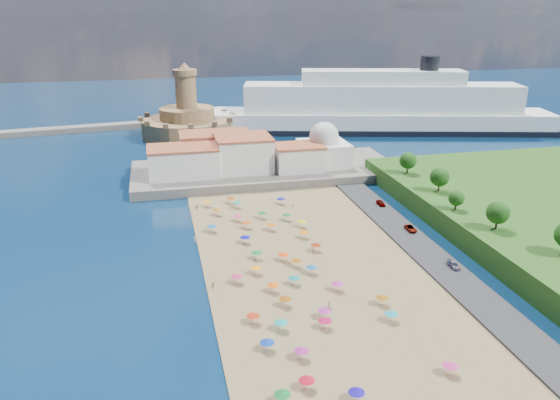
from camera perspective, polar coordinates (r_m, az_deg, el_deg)
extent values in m
plane|color=#071938|center=(120.10, 0.82, -7.66)|extent=(700.00, 700.00, 0.00)
cube|color=#59544C|center=(187.97, -1.50, 3.06)|extent=(90.00, 36.00, 3.00)
cube|color=#59544C|center=(218.80, -9.02, 5.13)|extent=(18.00, 70.00, 2.40)
cube|color=silver|center=(179.22, -10.08, 3.93)|extent=(22.00, 14.00, 9.00)
cube|color=silver|center=(182.82, -3.86, 4.82)|extent=(18.00, 16.00, 11.00)
cube|color=silver|center=(183.03, 1.94, 4.39)|extent=(16.00, 12.00, 8.00)
cube|color=silver|center=(193.46, -6.78, 5.41)|extent=(24.00, 14.00, 10.00)
cube|color=silver|center=(189.45, 4.57, 4.86)|extent=(16.00, 16.00, 8.00)
sphere|color=silver|center=(188.02, 4.62, 6.63)|extent=(10.00, 10.00, 10.00)
cylinder|color=silver|center=(187.21, 4.65, 7.77)|extent=(1.20, 1.20, 1.60)
cylinder|color=#97724B|center=(247.34, -9.60, 7.43)|extent=(40.00, 40.00, 8.00)
cylinder|color=#97724B|center=(246.08, -9.68, 8.91)|extent=(24.00, 24.00, 5.00)
cylinder|color=#97724B|center=(244.54, -9.81, 11.10)|extent=(9.00, 9.00, 14.00)
cylinder|color=#97724B|center=(243.50, -9.93, 13.00)|extent=(10.40, 10.40, 2.40)
cone|color=#97724B|center=(243.22, -9.96, 13.64)|extent=(6.00, 6.00, 3.00)
cube|color=black|center=(259.58, 10.32, 7.34)|extent=(157.19, 60.27, 2.51)
cube|color=white|center=(258.90, 10.37, 8.08)|extent=(156.12, 59.64, 9.31)
cube|color=white|center=(257.00, 10.52, 10.45)|extent=(125.00, 48.12, 12.42)
cube|color=white|center=(255.74, 10.65, 12.51)|extent=(73.79, 31.58, 6.21)
cylinder|color=black|center=(259.25, 15.38, 13.63)|extent=(8.28, 8.28, 6.21)
cylinder|color=gray|center=(129.46, 3.76, -4.98)|extent=(0.07, 0.07, 2.00)
cone|color=maroon|center=(129.09, 3.77, -4.62)|extent=(2.50, 2.50, 0.60)
cylinder|color=gray|center=(114.46, 1.48, -8.42)|extent=(0.07, 0.07, 2.00)
cone|color=#0E7D81|center=(114.04, 1.48, -8.02)|extent=(2.50, 2.50, 0.60)
cylinder|color=gray|center=(111.73, -0.74, -9.16)|extent=(0.07, 0.07, 2.00)
cone|color=#E7570A|center=(111.30, -0.74, -8.76)|extent=(2.50, 2.50, 0.60)
cylinder|color=gray|center=(115.34, -4.50, -8.25)|extent=(0.07, 0.07, 2.00)
cone|color=#C32957|center=(114.93, -4.51, -7.85)|extent=(2.50, 2.50, 0.60)
cylinder|color=gray|center=(106.95, 0.51, -10.58)|extent=(0.07, 0.07, 2.00)
cone|color=#8B440C|center=(106.50, 0.51, -10.16)|extent=(2.50, 2.50, 0.60)
cylinder|color=gray|center=(109.15, 10.62, -10.28)|extent=(0.07, 0.07, 2.00)
cone|color=#8B530C|center=(108.71, 10.65, -9.87)|extent=(2.50, 2.50, 0.60)
cylinder|color=gray|center=(104.31, 11.53, -11.87)|extent=(0.07, 0.07, 2.00)
cone|color=teal|center=(103.85, 11.57, -11.45)|extent=(2.50, 2.50, 0.60)
cylinder|color=gray|center=(136.44, 2.49, -3.62)|extent=(0.07, 0.07, 2.00)
cone|color=#CC7209|center=(136.09, 2.50, -3.27)|extent=(2.50, 2.50, 0.60)
cylinder|color=gray|center=(103.57, 4.65, -11.74)|extent=(0.07, 0.07, 2.00)
cone|color=#A92490|center=(103.11, 4.66, -11.32)|extent=(2.50, 2.50, 0.60)
cylinder|color=gray|center=(118.73, -2.52, -7.34)|extent=(0.07, 0.07, 2.00)
cone|color=orange|center=(118.32, -2.53, -6.96)|extent=(2.50, 2.50, 0.60)
cylinder|color=gray|center=(125.49, -2.45, -5.79)|extent=(0.07, 0.07, 2.00)
cone|color=#136C2E|center=(125.11, -2.46, -5.41)|extent=(2.50, 2.50, 0.60)
cylinder|color=gray|center=(140.96, -7.16, -2.98)|extent=(0.07, 0.07, 2.00)
cone|color=#0F6190|center=(140.62, -7.18, -2.64)|extent=(2.50, 2.50, 0.60)
cylinder|color=gray|center=(143.14, 2.28, -2.47)|extent=(0.07, 0.07, 2.00)
cone|color=#CFD30B|center=(142.80, 2.28, -2.14)|extent=(2.50, 2.50, 0.60)
cylinder|color=gray|center=(133.65, -3.67, -4.16)|extent=(0.07, 0.07, 2.00)
cone|color=#0D0B92|center=(133.29, -3.68, -3.81)|extent=(2.50, 2.50, 0.60)
cylinder|color=gray|center=(118.97, 3.29, -7.30)|extent=(0.07, 0.07, 2.00)
cone|color=#0F5F90|center=(118.56, 3.30, -6.91)|extent=(2.50, 2.50, 0.60)
cylinder|color=gray|center=(93.51, 17.33, -16.53)|extent=(0.07, 0.07, 2.00)
cone|color=#C42A77|center=(93.00, 17.39, -16.08)|extent=(2.50, 2.50, 0.60)
cylinder|color=gray|center=(86.96, 2.81, -18.62)|extent=(0.07, 0.07, 2.00)
cone|color=#A90D22|center=(86.40, 2.82, -18.16)|extent=(2.50, 2.50, 0.60)
cylinder|color=gray|center=(142.32, -3.51, -2.63)|extent=(0.07, 0.07, 2.00)
cone|color=#BF460F|center=(141.98, -3.51, -2.29)|extent=(2.50, 2.50, 0.60)
cylinder|color=gray|center=(147.27, 0.72, -1.81)|extent=(0.07, 0.07, 2.00)
cone|color=#116331|center=(146.94, 0.72, -1.48)|extent=(2.50, 2.50, 0.60)
cylinder|color=gray|center=(112.83, 5.99, -8.98)|extent=(0.07, 0.07, 2.00)
cone|color=#B4268C|center=(112.40, 6.00, -8.57)|extent=(2.50, 2.50, 0.60)
cylinder|color=gray|center=(121.81, 1.73, -6.60)|extent=(0.07, 0.07, 2.00)
cone|color=#92500D|center=(121.41, 1.73, -6.22)|extent=(2.50, 2.50, 0.60)
cylinder|color=gray|center=(85.51, 7.98, -19.59)|extent=(0.07, 0.07, 2.00)
cone|color=#160B90|center=(84.95, 8.01, -19.12)|extent=(2.50, 2.50, 0.60)
cylinder|color=gray|center=(158.78, -7.62, -0.37)|extent=(0.07, 0.07, 2.00)
cone|color=orange|center=(158.47, -7.64, -0.06)|extent=(2.50, 2.50, 0.60)
cylinder|color=gray|center=(151.84, -6.58, -1.27)|extent=(0.07, 0.07, 2.00)
cone|color=#9E6E0E|center=(151.53, -6.59, -0.95)|extent=(2.50, 2.50, 0.60)
cylinder|color=gray|center=(101.87, -2.83, -12.28)|extent=(0.07, 0.07, 2.00)
cone|color=#B72B0E|center=(101.40, -2.83, -11.85)|extent=(2.50, 2.50, 0.60)
cylinder|color=gray|center=(160.67, -5.18, -0.03)|extent=(0.07, 0.07, 2.00)
cone|color=#95430D|center=(160.37, -5.19, 0.28)|extent=(2.50, 2.50, 0.60)
cylinder|color=gray|center=(156.86, -4.52, -0.50)|extent=(0.07, 0.07, 2.00)
cone|color=#0E8572|center=(156.55, -4.52, -0.19)|extent=(2.50, 2.50, 0.60)
cylinder|color=gray|center=(84.43, 0.25, -19.96)|extent=(0.07, 0.07, 2.00)
cone|color=#126724|center=(83.86, 0.25, -19.49)|extent=(2.50, 2.50, 0.60)
cylinder|color=gray|center=(99.83, 0.08, -12.99)|extent=(0.07, 0.07, 2.00)
cone|color=#10968B|center=(99.34, 0.08, -12.55)|extent=(2.50, 2.50, 0.60)
cylinder|color=gray|center=(100.71, 4.69, -12.74)|extent=(0.07, 0.07, 2.00)
cone|color=#AC0D3D|center=(100.24, 4.70, -12.31)|extent=(2.50, 2.50, 0.60)
cylinder|color=gray|center=(146.94, -4.42, -1.92)|extent=(0.07, 0.07, 2.00)
cone|color=#C52A75|center=(146.61, -4.43, -1.59)|extent=(2.50, 2.50, 0.60)
cylinder|color=gray|center=(148.65, -1.90, -1.61)|extent=(0.07, 0.07, 2.00)
cone|color=#14711F|center=(148.32, -1.90, -1.29)|extent=(2.50, 2.50, 0.60)
cylinder|color=gray|center=(92.87, 2.24, -15.80)|extent=(0.07, 0.07, 2.00)
cone|color=#9A2173|center=(92.35, 2.25, -15.34)|extent=(2.50, 2.50, 0.60)
cylinder|color=gray|center=(124.57, 0.37, -5.97)|extent=(0.07, 0.07, 2.00)
cone|color=#EF430A|center=(124.19, 0.37, -5.59)|extent=(2.50, 2.50, 0.60)
cylinder|color=gray|center=(140.82, -0.95, -2.84)|extent=(0.07, 0.07, 2.00)
cone|color=orange|center=(140.47, -0.95, -2.50)|extent=(2.50, 2.50, 0.60)
cylinder|color=gray|center=(94.78, -1.36, -14.97)|extent=(0.07, 0.07, 2.00)
cone|color=navy|center=(94.28, -1.36, -14.52)|extent=(2.50, 2.50, 0.60)
cylinder|color=gray|center=(159.35, 0.08, -0.11)|extent=(0.07, 0.07, 2.00)
cone|color=#100C9C|center=(159.05, 0.08, 0.19)|extent=(2.50, 2.50, 0.60)
imported|color=tan|center=(113.89, -7.04, -8.82)|extent=(1.03, 0.96, 1.69)
imported|color=tan|center=(156.09, 1.32, -0.57)|extent=(1.27, 1.40, 1.89)
imported|color=tan|center=(156.40, -8.71, -0.76)|extent=(1.08, 1.13, 1.89)
imported|color=tan|center=(106.72, 5.16, -10.80)|extent=(1.05, 0.97, 1.80)
imported|color=tan|center=(128.36, 3.43, -5.23)|extent=(0.66, 0.80, 1.88)
imported|color=tan|center=(135.53, -8.92, -4.12)|extent=(0.90, 1.15, 1.57)
imported|color=gray|center=(160.14, 10.49, -0.30)|extent=(1.70, 4.12, 1.40)
imported|color=gray|center=(143.77, 13.49, -2.90)|extent=(2.29, 4.56, 1.24)
imported|color=gray|center=(126.77, 17.70, -6.46)|extent=(2.02, 4.37, 1.24)
cylinder|color=#382314|center=(136.22, 21.68, -2.28)|extent=(0.50, 0.50, 2.96)
sphere|color=#14380F|center=(135.32, 21.82, -1.23)|extent=(5.34, 5.34, 5.34)
cylinder|color=#382314|center=(145.80, 17.88, -0.56)|extent=(0.50, 0.50, 2.24)
sphere|color=#14380F|center=(145.15, 17.96, 0.19)|extent=(4.03, 4.03, 4.03)
cylinder|color=#382314|center=(158.99, 16.26, 1.40)|extent=(0.50, 0.50, 2.97)
sphere|color=#14380F|center=(158.21, 16.35, 2.33)|extent=(5.35, 5.35, 5.35)
cylinder|color=#382314|center=(173.85, 13.16, 3.20)|extent=(0.50, 0.50, 2.90)
sphere|color=#14380F|center=(173.16, 13.23, 4.03)|extent=(5.22, 5.22, 5.22)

